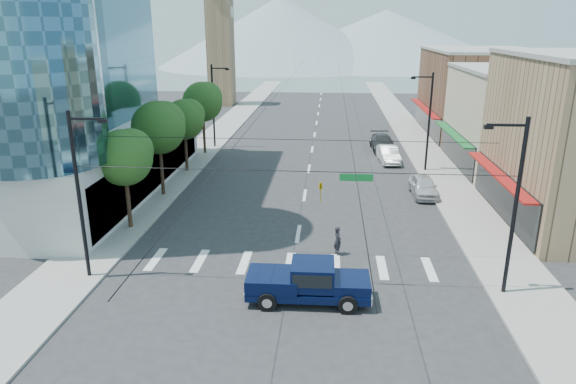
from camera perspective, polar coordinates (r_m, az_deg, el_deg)
name	(u,v)px	position (r m, az deg, el deg)	size (l,w,h in m)	color
ground	(291,277)	(28.05, 0.36, -9.38)	(160.00, 160.00, 0.00)	#28282B
sidewalk_left	(223,129)	(67.53, -7.28, 6.92)	(4.00, 120.00, 0.15)	gray
sidewalk_right	(410,132)	(66.86, 13.43, 6.46)	(4.00, 120.00, 0.15)	gray
shop_mid	(526,121)	(52.76, 24.95, 7.18)	(12.00, 14.00, 9.00)	tan
shop_far	(480,94)	(67.78, 20.53, 10.20)	(12.00, 18.00, 10.00)	brown
clock_tower	(220,40)	(88.79, -7.53, 16.41)	(4.80, 4.80, 20.40)	#8C6B4C
mountain_left	(281,32)	(175.66, -0.83, 17.39)	(80.00, 80.00, 22.00)	gray
mountain_right	(385,38)	(185.76, 10.77, 16.51)	(90.00, 90.00, 18.00)	gray
tree_near	(126,156)	(34.45, -17.53, 3.89)	(3.65, 3.64, 6.71)	black
tree_midnear	(160,126)	(40.74, -14.00, 7.14)	(4.09, 4.09, 7.52)	black
tree_midfar	(186,118)	(47.43, -11.30, 8.06)	(3.65, 3.64, 6.71)	black
tree_far	(204,101)	(54.02, -9.33, 10.00)	(4.09, 4.09, 7.52)	black
signal_rig	(294,202)	(25.28, 0.64, -1.06)	(21.80, 0.20, 9.00)	black
lamp_pole_nw	(214,103)	(56.81, -8.20, 9.77)	(2.00, 0.25, 9.00)	black
lamp_pole_ne	(428,118)	(48.31, 15.29, 7.89)	(2.00, 0.25, 9.00)	black
pickup_truck	(308,281)	(25.32, 2.20, -9.87)	(6.11, 2.44, 2.06)	black
pedestrian	(338,241)	(30.38, 5.53, -5.41)	(0.64, 0.42, 1.74)	black
parked_car_near	(424,186)	(41.99, 14.83, 0.63)	(1.87, 4.65, 1.58)	silver
parked_car_mid	(388,154)	(51.67, 11.10, 4.12)	(1.69, 4.86, 1.60)	white
parked_car_far	(383,143)	(56.62, 10.46, 5.41)	(2.36, 5.80, 1.68)	#303032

